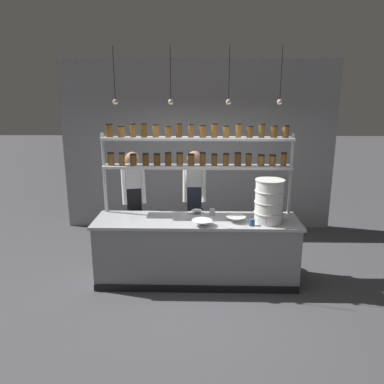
% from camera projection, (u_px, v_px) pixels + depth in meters
% --- Properties ---
extents(ground_plane, '(40.00, 40.00, 0.00)m').
position_uv_depth(ground_plane, '(196.00, 279.00, 5.43)').
color(ground_plane, '#4C4C51').
extents(back_wall, '(5.24, 0.12, 3.25)m').
position_uv_depth(back_wall, '(198.00, 147.00, 7.26)').
color(back_wall, '#939399').
rests_on(back_wall, ground_plane).
extents(prep_counter, '(2.84, 0.76, 0.92)m').
position_uv_depth(prep_counter, '(196.00, 250.00, 5.32)').
color(prep_counter, gray).
rests_on(prep_counter, ground_plane).
extents(spice_shelf_unit, '(2.73, 0.28, 2.22)m').
position_uv_depth(spice_shelf_unit, '(196.00, 153.00, 5.30)').
color(spice_shelf_unit, '#B7BABF').
rests_on(spice_shelf_unit, ground_plane).
extents(chef_left, '(0.41, 0.34, 1.77)m').
position_uv_depth(chef_left, '(134.00, 199.00, 5.78)').
color(chef_left, black).
rests_on(chef_left, ground_plane).
extents(chef_center, '(0.36, 0.30, 1.77)m').
position_uv_depth(chef_center, '(194.00, 198.00, 5.88)').
color(chef_center, black).
rests_on(chef_center, ground_plane).
extents(container_stack, '(0.39, 0.39, 0.60)m').
position_uv_depth(container_stack, '(269.00, 201.00, 5.01)').
color(container_stack, white).
rests_on(container_stack, prep_counter).
extents(prep_bowl_near_left, '(0.16, 0.16, 0.04)m').
position_uv_depth(prep_bowl_near_left, '(197.00, 212.00, 5.46)').
color(prep_bowl_near_left, '#B2B7BC').
rests_on(prep_bowl_near_left, prep_counter).
extents(prep_bowl_center_front, '(0.28, 0.28, 0.08)m').
position_uv_depth(prep_bowl_center_front, '(202.00, 223.00, 4.95)').
color(prep_bowl_center_front, white).
rests_on(prep_bowl_center_front, prep_counter).
extents(prep_bowl_center_back, '(0.27, 0.27, 0.07)m').
position_uv_depth(prep_bowl_center_back, '(236.00, 219.00, 5.10)').
color(prep_bowl_center_back, silver).
rests_on(prep_bowl_center_back, prep_counter).
extents(serving_cup_front, '(0.08, 0.08, 0.09)m').
position_uv_depth(serving_cup_front, '(252.00, 222.00, 4.95)').
color(serving_cup_front, '#334C70').
rests_on(serving_cup_front, prep_counter).
extents(serving_cup_by_board, '(0.08, 0.08, 0.10)m').
position_uv_depth(serving_cup_by_board, '(212.00, 212.00, 5.37)').
color(serving_cup_by_board, '#B2B7BC').
rests_on(serving_cup_by_board, prep_counter).
extents(pendant_light_row, '(2.18, 0.07, 0.72)m').
position_uv_depth(pendant_light_row, '(198.00, 99.00, 4.79)').
color(pendant_light_row, black).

